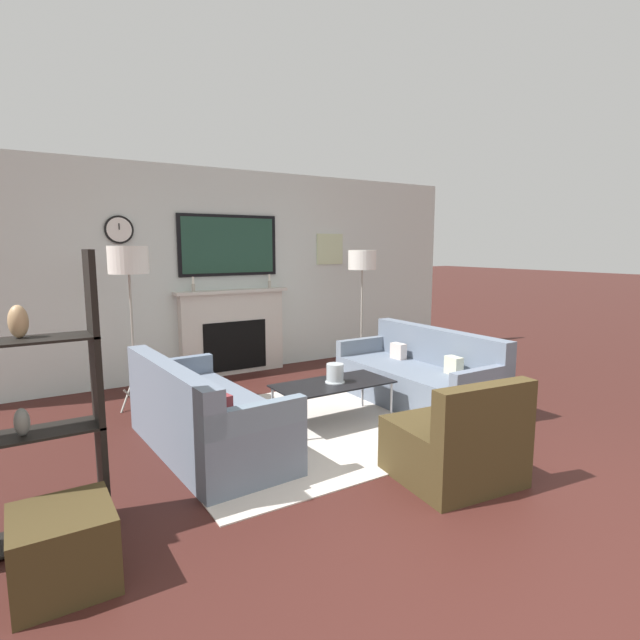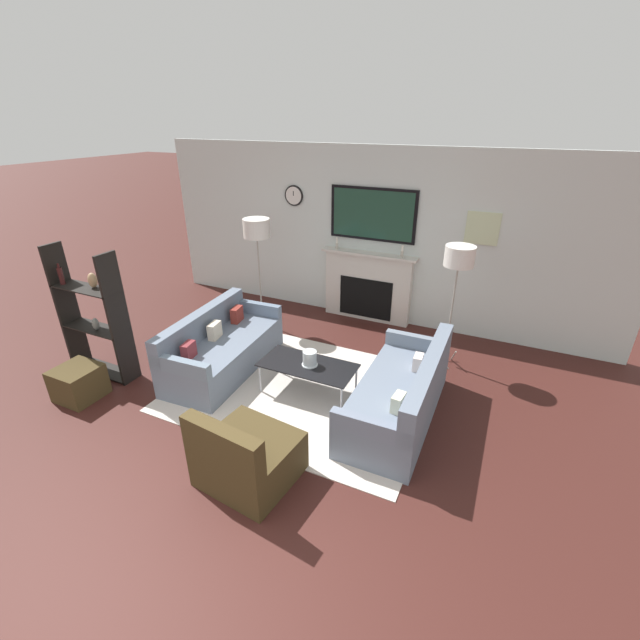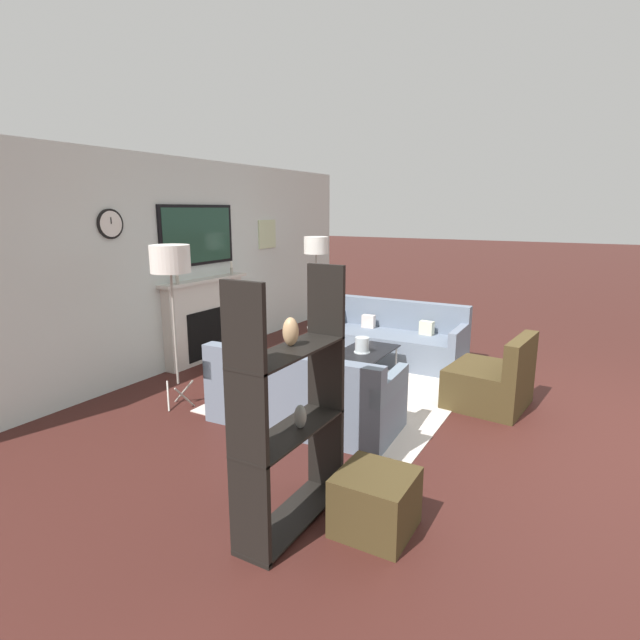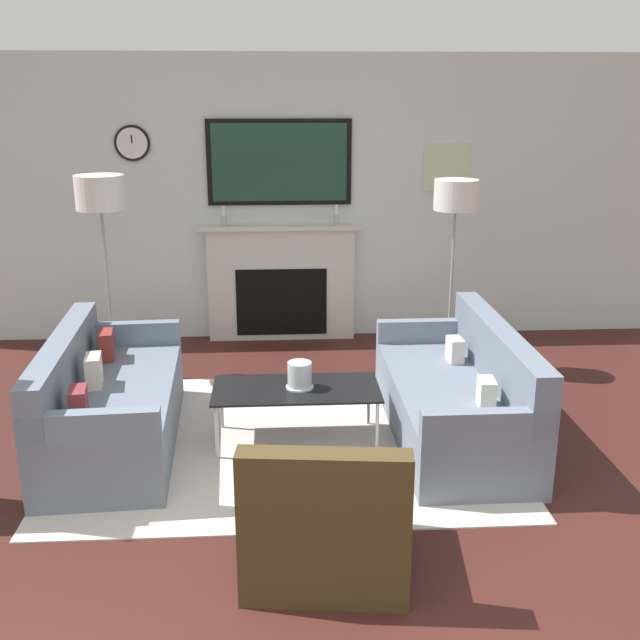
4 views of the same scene
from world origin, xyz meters
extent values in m
plane|color=#3D1B17|center=(0.00, 0.00, 0.00)|extent=(60.00, 60.00, 0.00)
cube|color=silver|center=(0.00, 5.13, 1.35)|extent=(7.44, 0.07, 2.70)
cube|color=beige|center=(0.00, 5.01, 0.55)|extent=(1.42, 0.16, 1.09)
cube|color=black|center=(0.00, 4.93, 0.39)|extent=(0.88, 0.01, 0.66)
cube|color=beige|center=(0.00, 4.99, 1.11)|extent=(1.54, 0.22, 0.04)
cylinder|color=#B2AD9E|center=(-0.53, 4.96, 1.18)|extent=(0.04, 0.04, 0.10)
cylinder|color=white|center=(-0.53, 4.96, 1.28)|extent=(0.03, 0.03, 0.09)
cylinder|color=#B2AD9E|center=(0.53, 4.96, 1.18)|extent=(0.04, 0.04, 0.10)
cylinder|color=white|center=(0.53, 4.96, 1.28)|extent=(0.03, 0.03, 0.09)
cube|color=black|center=(0.00, 5.08, 1.71)|extent=(1.36, 0.04, 0.80)
cube|color=#1E4233|center=(0.00, 5.06, 1.71)|extent=(1.26, 0.01, 0.72)
cylinder|color=black|center=(-1.35, 5.08, 1.89)|extent=(0.33, 0.02, 0.33)
cylinder|color=silver|center=(-1.35, 5.07, 1.89)|extent=(0.28, 0.00, 0.28)
cube|color=black|center=(-1.35, 5.06, 1.93)|extent=(0.01, 0.00, 0.07)
cube|color=beige|center=(1.59, 5.08, 1.66)|extent=(0.45, 0.02, 0.45)
cube|color=beige|center=(0.00, 2.71, 0.01)|extent=(3.03, 2.37, 0.01)
cube|color=slate|center=(-1.16, 2.71, 0.22)|extent=(0.89, 1.86, 0.44)
cube|color=slate|center=(-1.48, 2.69, 0.61)|extent=(0.26, 1.82, 0.34)
cube|color=slate|center=(-1.21, 3.57, 0.53)|extent=(0.80, 0.14, 0.18)
cube|color=slate|center=(-1.12, 1.86, 0.53)|extent=(0.80, 0.14, 0.18)
cube|color=maroon|center=(-1.31, 3.24, 0.55)|extent=(0.13, 0.23, 0.21)
cube|color=beige|center=(-1.28, 2.70, 0.55)|extent=(0.13, 0.23, 0.21)
cube|color=maroon|center=(-1.25, 2.17, 0.54)|extent=(0.13, 0.21, 0.20)
cube|color=slate|center=(1.16, 2.71, 0.20)|extent=(0.81, 1.90, 0.41)
cube|color=slate|center=(1.48, 2.71, 0.61)|extent=(0.17, 1.90, 0.39)
cube|color=slate|center=(1.17, 1.81, 0.50)|extent=(0.80, 0.10, 0.18)
cube|color=slate|center=(1.16, 3.61, 0.50)|extent=(0.80, 0.10, 0.18)
cube|color=beige|center=(1.29, 2.29, 0.50)|extent=(0.12, 0.19, 0.18)
cube|color=beige|center=(1.28, 3.14, 0.50)|extent=(0.11, 0.19, 0.18)
cube|color=#42341B|center=(0.19, 1.26, 0.21)|extent=(0.88, 0.84, 0.42)
cube|color=#42341B|center=(0.16, 0.95, 0.61)|extent=(0.82, 0.22, 0.37)
cube|color=black|center=(0.08, 2.69, 0.39)|extent=(1.14, 0.55, 0.02)
cylinder|color=#B7B7BC|center=(-0.46, 2.45, 0.19)|extent=(0.02, 0.02, 0.39)
cylinder|color=#B7B7BC|center=(0.61, 2.45, 0.19)|extent=(0.02, 0.02, 0.39)
cylinder|color=#B7B7BC|center=(-0.46, 2.92, 0.19)|extent=(0.02, 0.02, 0.39)
cylinder|color=#B7B7BC|center=(0.61, 2.92, 0.19)|extent=(0.02, 0.02, 0.39)
cylinder|color=silver|center=(0.10, 2.69, 0.49)|extent=(0.17, 0.17, 0.18)
cylinder|color=silver|center=(0.10, 2.69, 0.45)|extent=(0.09, 0.09, 0.10)
cylinder|color=silver|center=(0.10, 2.69, 0.41)|extent=(0.19, 0.19, 0.01)
cylinder|color=#9E998E|center=(-1.36, 4.13, 0.13)|extent=(0.09, 0.23, 0.27)
cylinder|color=#9E998E|center=(-1.54, 4.17, 0.13)|extent=(0.17, 0.19, 0.27)
cylinder|color=#9E998E|center=(-1.48, 3.99, 0.13)|extent=(0.23, 0.07, 0.27)
cylinder|color=#9E998E|center=(-1.46, 4.10, 0.84)|extent=(0.02, 0.02, 1.17)
cylinder|color=white|center=(-1.46, 4.10, 1.57)|extent=(0.40, 0.40, 0.28)
cylinder|color=#9E998E|center=(1.57, 4.13, 0.13)|extent=(0.09, 0.23, 0.26)
cylinder|color=#9E998E|center=(1.38, 4.17, 0.13)|extent=(0.17, 0.19, 0.26)
cylinder|color=#9E998E|center=(1.44, 3.99, 0.13)|extent=(0.23, 0.07, 0.26)
cylinder|color=#9E998E|center=(1.46, 4.10, 0.83)|extent=(0.02, 0.02, 1.15)
cylinder|color=white|center=(1.46, 4.10, 1.53)|extent=(0.37, 0.37, 0.25)
cube|color=black|center=(-3.01, 1.97, 0.84)|extent=(0.04, 0.28, 1.69)
cube|color=black|center=(-2.09, 1.97, 0.84)|extent=(0.04, 0.28, 1.69)
cube|color=black|center=(-2.55, 1.97, 0.03)|extent=(0.96, 0.28, 0.02)
cube|color=black|center=(-2.55, 1.97, 0.65)|extent=(0.96, 0.28, 0.01)
cube|color=black|center=(-2.55, 1.97, 1.19)|extent=(0.96, 0.28, 0.02)
ellipsoid|color=tan|center=(-2.47, 2.02, 1.29)|extent=(0.10, 0.10, 0.19)
cylinder|color=#3D1919|center=(-2.91, 1.94, 1.30)|extent=(0.06, 0.06, 0.21)
cylinder|color=#3D1919|center=(-2.91, 1.94, 1.43)|extent=(0.03, 0.03, 0.05)
ellipsoid|color=slate|center=(-2.49, 1.94, 0.74)|extent=(0.08, 0.08, 0.16)
cube|color=#42341B|center=(-2.36, 1.45, 0.20)|extent=(0.48, 0.48, 0.40)
camera|label=1|loc=(-2.49, -1.19, 1.70)|focal=28.00mm
camera|label=2|loc=(2.05, -1.18, 3.08)|focal=24.00mm
camera|label=3|loc=(-5.06, 0.34, 2.05)|focal=28.00mm
camera|label=4|loc=(-0.04, -2.08, 2.34)|focal=42.00mm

